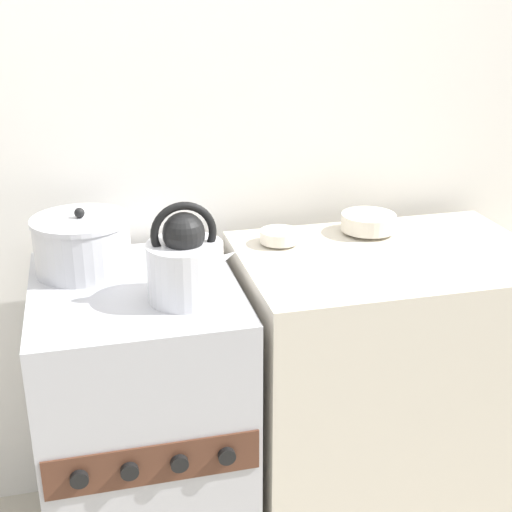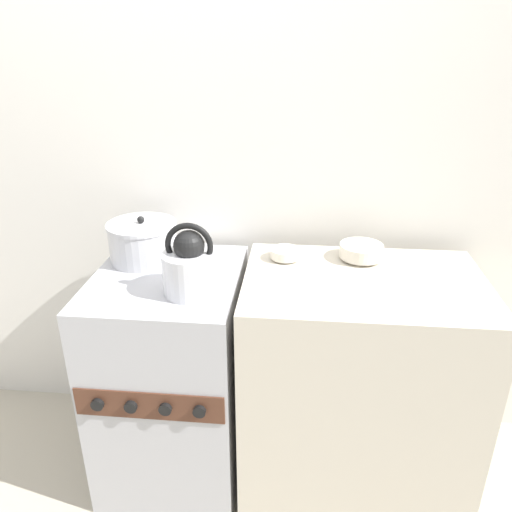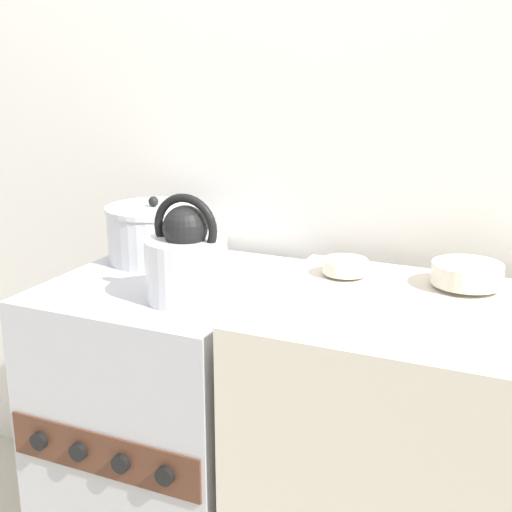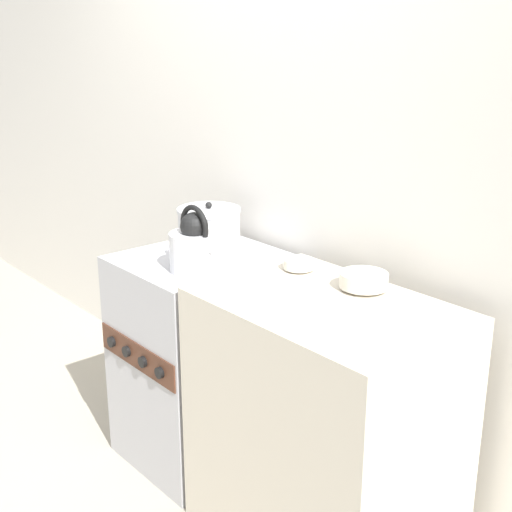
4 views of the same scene
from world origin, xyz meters
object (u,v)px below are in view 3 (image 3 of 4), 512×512
stove (173,432)px  cooking_pot (155,233)px  enamel_bowl (467,274)px  small_ceramic_bowl (345,266)px  kettle (187,260)px

stove → cooking_pot: bearing=131.4°
enamel_bowl → small_ceramic_bowl: 0.29m
cooking_pot → enamel_bowl: 0.84m
enamel_bowl → kettle: bearing=-155.9°
cooking_pot → enamel_bowl: size_ratio=1.62×
stove → cooking_pot: cooking_pot is taller
kettle → cooking_pot: 0.35m
cooking_pot → stove: bearing=-48.6°
stove → kettle: size_ratio=3.48×
stove → enamel_bowl: (0.72, 0.16, 0.51)m
kettle → small_ceramic_bowl: bearing=37.7°
enamel_bowl → small_ceramic_bowl: enamel_bowl is taller
cooking_pot → small_ceramic_bowl: cooking_pot is taller
stove → enamel_bowl: 0.90m
kettle → enamel_bowl: size_ratio=1.55×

